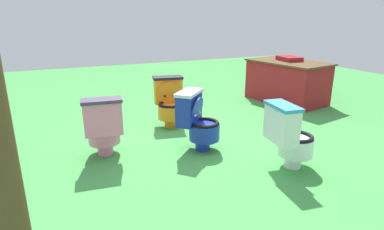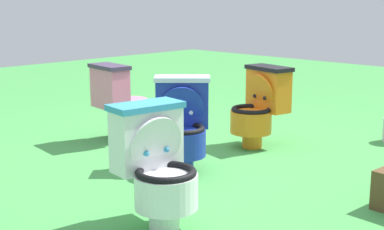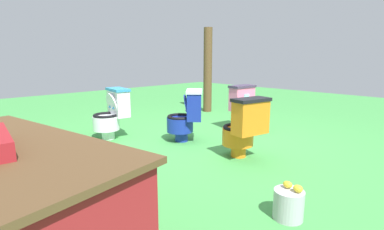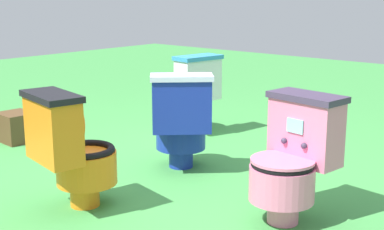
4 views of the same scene
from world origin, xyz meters
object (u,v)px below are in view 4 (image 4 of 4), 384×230
object	(u,v)px
toilet_white	(190,93)
toilet_pink	(293,158)
toilet_blue	(181,121)
small_crate	(16,127)
toilet_orange	(72,149)

from	to	relation	value
toilet_white	toilet_pink	size ratio (longest dim) A/B	1.00
toilet_pink	toilet_white	bearing A→B (deg)	-25.57
toilet_blue	toilet_pink	bearing A→B (deg)	-57.03
toilet_white	small_crate	bearing A→B (deg)	150.91
toilet_orange	toilet_blue	size ratio (longest dim) A/B	1.00
toilet_blue	toilet_pink	world-z (taller)	same
toilet_orange	toilet_white	bearing A→B (deg)	121.03
toilet_white	toilet_blue	distance (m)	1.09
toilet_white	toilet_blue	size ratio (longest dim) A/B	1.00
toilet_pink	small_crate	distance (m)	2.70
toilet_orange	toilet_blue	world-z (taller)	same
small_crate	toilet_pink	bearing A→B (deg)	-87.20
toilet_blue	small_crate	bearing A→B (deg)	148.82
toilet_orange	toilet_blue	distance (m)	0.97
toilet_orange	toilet_pink	bearing A→B (deg)	45.07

